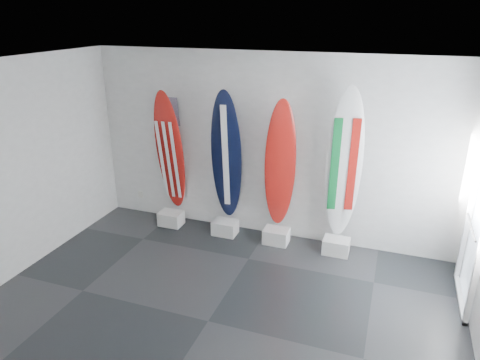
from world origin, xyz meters
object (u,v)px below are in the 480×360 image
at_px(surfboard_navy, 226,157).
at_px(surfboard_italy, 344,165).
at_px(surfboard_usa, 170,152).
at_px(surfboard_swiss, 280,165).

distance_m(surfboard_navy, surfboard_italy, 1.87).
distance_m(surfboard_usa, surfboard_swiss, 1.92).
bearing_deg(surfboard_usa, surfboard_italy, -2.27).
relative_size(surfboard_usa, surfboard_swiss, 1.02).
bearing_deg(surfboard_italy, surfboard_navy, 165.81).
bearing_deg(surfboard_italy, surfboard_swiss, 165.81).
xyz_separation_m(surfboard_usa, surfboard_italy, (2.89, 0.00, 0.11)).
distance_m(surfboard_swiss, surfboard_italy, 0.97).
xyz_separation_m(surfboard_usa, surfboard_swiss, (1.92, 0.00, -0.01)).
bearing_deg(surfboard_navy, surfboard_swiss, -6.80).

